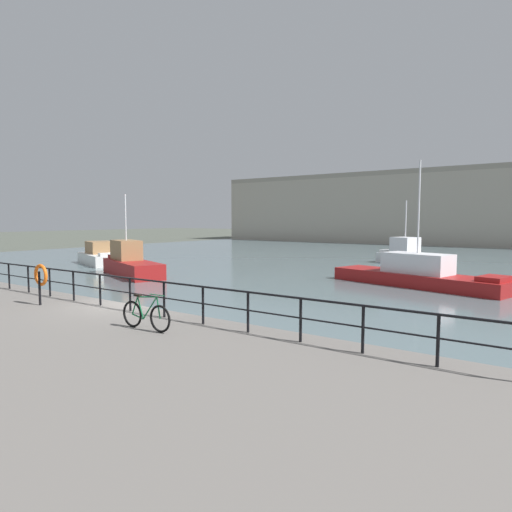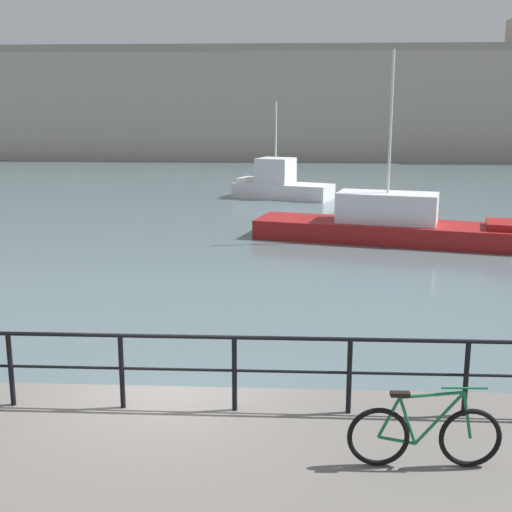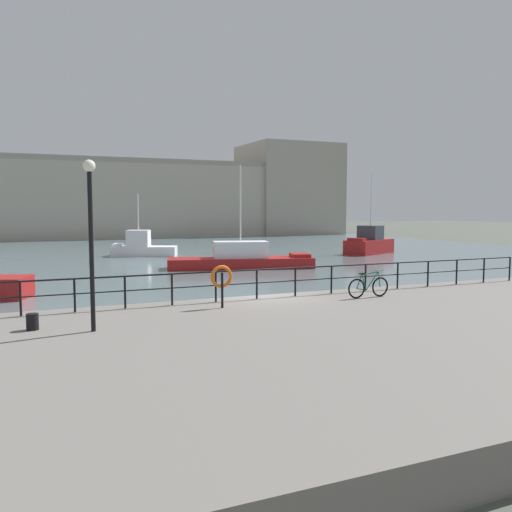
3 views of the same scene
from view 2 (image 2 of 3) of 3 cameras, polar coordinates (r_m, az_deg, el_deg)
ground_plane at (r=10.49m, az=-7.36°, el=-15.22°), size 240.00×240.00×0.00m
water_basin at (r=39.66m, az=0.35°, el=5.51°), size 80.00×60.00×0.01m
harbor_building at (r=69.13m, az=7.28°, el=12.96°), size 76.71×13.04×14.10m
moored_small_launch at (r=25.26m, az=11.37°, el=2.68°), size 10.10×4.87×6.94m
moored_white_yacht at (r=37.09m, az=2.10°, el=6.23°), size 5.80×3.94×5.28m
quay_railing at (r=9.03m, az=-1.88°, el=-8.93°), size 21.77×0.07×1.08m
parked_bicycle at (r=8.08m, az=14.29°, el=-14.74°), size 1.77×0.11×0.98m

